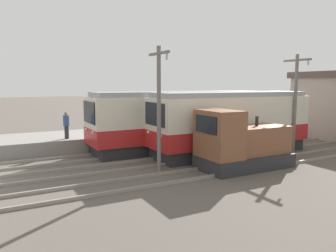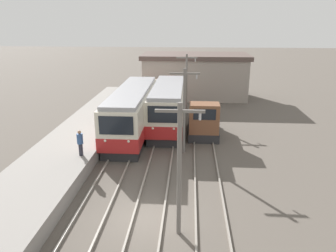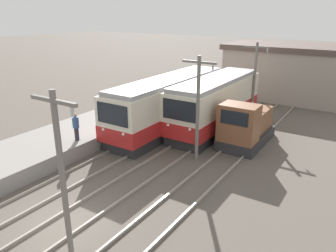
{
  "view_description": "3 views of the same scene",
  "coord_description": "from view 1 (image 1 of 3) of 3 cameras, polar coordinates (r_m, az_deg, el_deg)",
  "views": [
    {
      "loc": [
        15.73,
        1.25,
        4.24
      ],
      "look_at": [
        -0.97,
        10.22,
        1.8
      ],
      "focal_mm": 35.0,
      "sensor_mm": 36.0,
      "label": 1
    },
    {
      "loc": [
        2.09,
        -13.55,
        9.14
      ],
      "look_at": [
        0.57,
        8.32,
        1.95
      ],
      "focal_mm": 35.0,
      "sensor_mm": 36.0,
      "label": 2
    },
    {
      "loc": [
        9.74,
        -7.19,
        8.2
      ],
      "look_at": [
        -0.39,
        8.5,
        1.64
      ],
      "focal_mm": 35.0,
      "sensor_mm": 36.0,
      "label": 3
    }
  ],
  "objects": [
    {
      "name": "catenary_mast_mid",
      "position": [
        15.72,
        -1.58,
        3.97
      ],
      "size": [
        2.0,
        0.2,
        6.02
      ],
      "color": "slate",
      "rests_on": "ground"
    },
    {
      "name": "commuter_train_center",
      "position": [
        20.2,
        10.89,
        0.11
      ],
      "size": [
        2.84,
        10.39,
        3.77
      ],
      "color": "#28282B",
      "rests_on": "ground"
    },
    {
      "name": "shunting_locomotive",
      "position": [
        16.87,
        12.52,
        -3.2
      ],
      "size": [
        2.4,
        4.81,
        3.0
      ],
      "color": "#28282B",
      "rests_on": "ground"
    },
    {
      "name": "catenary_mast_far",
      "position": [
        21.62,
        21.3,
        4.39
      ],
      "size": [
        2.0,
        0.2,
        6.02
      ],
      "color": "slate",
      "rests_on": "ground"
    },
    {
      "name": "commuter_train_left",
      "position": [
        21.48,
        2.49,
        0.66
      ],
      "size": [
        2.84,
        12.35,
        3.77
      ],
      "color": "#28282B",
      "rests_on": "ground"
    },
    {
      "name": "person_on_platform",
      "position": [
        20.97,
        -17.28,
        0.33
      ],
      "size": [
        0.38,
        0.38,
        1.66
      ],
      "color": "#282833",
      "rests_on": "platform_left"
    }
  ]
}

